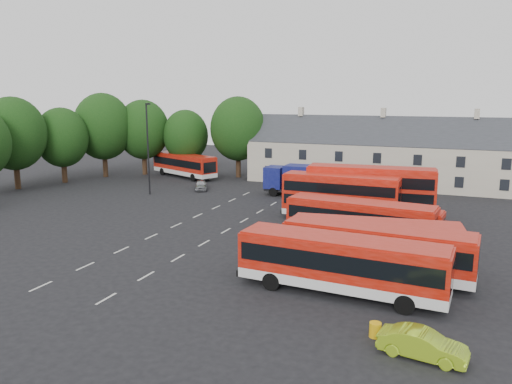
{
  "coord_description": "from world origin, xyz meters",
  "views": [
    {
      "loc": [
        23.44,
        -35.92,
        11.63
      ],
      "look_at": [
        4.98,
        9.0,
        2.2
      ],
      "focal_mm": 35.0,
      "sensor_mm": 36.0,
      "label": 1
    }
  ],
  "objects_px": {
    "bus_row_a": "(341,260)",
    "silver_car": "(201,185)",
    "bus_dd_south": "(340,195)",
    "box_truck": "(302,179)",
    "grit_bin": "(375,330)",
    "lime_car": "(422,344)",
    "lamppost": "(148,146)"
  },
  "relations": [
    {
      "from": "bus_row_a",
      "to": "silver_car",
      "type": "bearing_deg",
      "value": 135.28
    },
    {
      "from": "silver_car",
      "to": "bus_dd_south",
      "type": "bearing_deg",
      "value": -52.22
    },
    {
      "from": "bus_dd_south",
      "to": "box_truck",
      "type": "relative_size",
      "value": 1.27
    },
    {
      "from": "box_truck",
      "to": "silver_car",
      "type": "relative_size",
      "value": 2.34
    },
    {
      "from": "bus_dd_south",
      "to": "grit_bin",
      "type": "distance_m",
      "value": 23.1
    },
    {
      "from": "silver_car",
      "to": "lime_car",
      "type": "relative_size",
      "value": 0.92
    },
    {
      "from": "bus_row_a",
      "to": "lime_car",
      "type": "height_order",
      "value": "bus_row_a"
    },
    {
      "from": "lime_car",
      "to": "grit_bin",
      "type": "xyz_separation_m",
      "value": [
        -2.27,
        1.19,
        -0.28
      ]
    },
    {
      "from": "bus_dd_south",
      "to": "lime_car",
      "type": "distance_m",
      "value": 24.94
    },
    {
      "from": "bus_dd_south",
      "to": "grit_bin",
      "type": "height_order",
      "value": "bus_dd_south"
    },
    {
      "from": "bus_row_a",
      "to": "box_truck",
      "type": "relative_size",
      "value": 1.47
    },
    {
      "from": "bus_row_a",
      "to": "silver_car",
      "type": "relative_size",
      "value": 3.44
    },
    {
      "from": "box_truck",
      "to": "lime_car",
      "type": "xyz_separation_m",
      "value": [
        15.85,
        -32.85,
        -1.42
      ]
    },
    {
      "from": "bus_row_a",
      "to": "box_truck",
      "type": "distance_m",
      "value": 29.05
    },
    {
      "from": "box_truck",
      "to": "lamppost",
      "type": "relative_size",
      "value": 0.78
    },
    {
      "from": "silver_car",
      "to": "grit_bin",
      "type": "relative_size",
      "value": 4.91
    },
    {
      "from": "grit_bin",
      "to": "lamppost",
      "type": "xyz_separation_m",
      "value": [
        -30.76,
        26.09,
        5.37
      ]
    },
    {
      "from": "box_truck",
      "to": "lime_car",
      "type": "bearing_deg",
      "value": -63.45
    },
    {
      "from": "bus_dd_south",
      "to": "silver_car",
      "type": "relative_size",
      "value": 2.97
    },
    {
      "from": "bus_dd_south",
      "to": "silver_car",
      "type": "xyz_separation_m",
      "value": [
        -19.63,
        8.96,
        -1.88
      ]
    },
    {
      "from": "grit_bin",
      "to": "lamppost",
      "type": "distance_m",
      "value": 40.69
    },
    {
      "from": "box_truck",
      "to": "grit_bin",
      "type": "bearing_deg",
      "value": -66.0
    },
    {
      "from": "bus_dd_south",
      "to": "grit_bin",
      "type": "bearing_deg",
      "value": -72.15
    },
    {
      "from": "grit_bin",
      "to": "silver_car",
      "type": "bearing_deg",
      "value": 130.55
    },
    {
      "from": "bus_row_a",
      "to": "lime_car",
      "type": "distance_m",
      "value": 7.89
    },
    {
      "from": "bus_dd_south",
      "to": "silver_car",
      "type": "bearing_deg",
      "value": 156.02
    },
    {
      "from": "bus_row_a",
      "to": "lamppost",
      "type": "distance_m",
      "value": 35.4
    },
    {
      "from": "silver_car",
      "to": "lime_car",
      "type": "bearing_deg",
      "value": -75.85
    },
    {
      "from": "grit_bin",
      "to": "lime_car",
      "type": "bearing_deg",
      "value": -27.65
    },
    {
      "from": "lime_car",
      "to": "lamppost",
      "type": "relative_size",
      "value": 0.36
    },
    {
      "from": "silver_car",
      "to": "lamppost",
      "type": "bearing_deg",
      "value": -159.31
    },
    {
      "from": "bus_row_a",
      "to": "box_truck",
      "type": "height_order",
      "value": "box_truck"
    }
  ]
}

